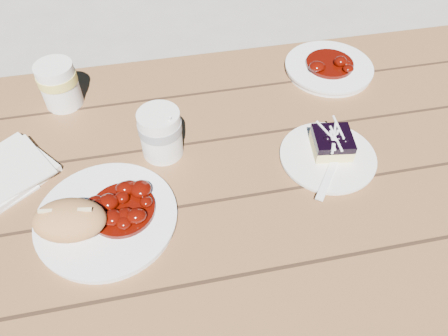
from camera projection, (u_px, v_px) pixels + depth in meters
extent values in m
plane|color=#9B968C|center=(160.00, 328.00, 1.42)|extent=(60.00, 60.00, 0.00)
cube|color=brown|center=(120.00, 192.00, 0.88)|extent=(2.00, 0.80, 0.05)
cube|color=brown|center=(398.00, 146.00, 1.48)|extent=(0.07, 0.07, 0.70)
cube|color=brown|center=(127.00, 97.00, 1.51)|extent=(1.80, 0.25, 0.04)
cube|color=brown|center=(333.00, 116.00, 1.79)|extent=(0.06, 0.06, 0.42)
cylinder|color=white|center=(107.00, 219.00, 0.79)|extent=(0.25, 0.25, 0.02)
ellipsoid|color=#B37A44|center=(70.00, 220.00, 0.74)|extent=(0.14, 0.10, 0.06)
cylinder|color=white|center=(328.00, 157.00, 0.90)|extent=(0.19, 0.19, 0.01)
cube|color=#F1DE83|center=(331.00, 145.00, 0.89)|extent=(0.09, 0.09, 0.03)
cube|color=black|center=(333.00, 138.00, 0.88)|extent=(0.09, 0.09, 0.02)
cylinder|color=white|center=(161.00, 133.00, 0.87)|extent=(0.08, 0.08, 0.11)
cube|color=white|center=(7.00, 171.00, 0.87)|extent=(0.21, 0.21, 0.01)
cylinder|color=white|center=(329.00, 68.00, 1.09)|extent=(0.21, 0.21, 0.02)
cylinder|color=white|center=(59.00, 85.00, 0.98)|extent=(0.08, 0.08, 0.11)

